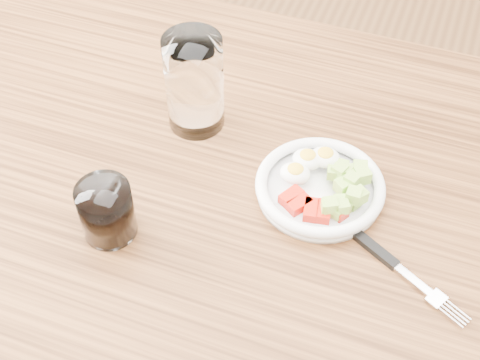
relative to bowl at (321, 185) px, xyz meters
name	(u,v)px	position (x,y,z in m)	size (l,w,h in m)	color
dining_table	(244,242)	(-0.10, -0.05, -0.12)	(1.50, 0.90, 0.77)	brown
bowl	(321,185)	(0.00, 0.00, 0.00)	(0.19, 0.19, 0.05)	white
fork	(383,256)	(0.11, -0.08, -0.01)	(0.20, 0.12, 0.01)	black
water_glass	(194,83)	(-0.23, 0.08, 0.06)	(0.09, 0.09, 0.16)	white
coffee_glass	(107,211)	(-0.25, -0.16, 0.02)	(0.07, 0.07, 0.08)	white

